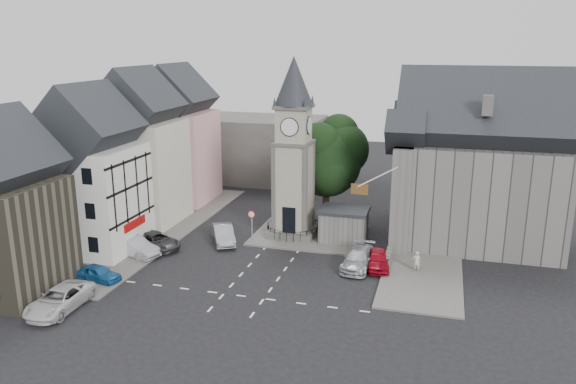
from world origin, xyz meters
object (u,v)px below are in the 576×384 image
(car_west_blue, at_px, (98,273))
(pedestrian, at_px, (416,262))
(clock_tower, at_px, (294,149))
(car_east_red, at_px, (378,259))
(stone_shelter, at_px, (344,225))

(car_west_blue, bearing_deg, pedestrian, -61.36)
(clock_tower, distance_m, car_west_blue, 19.55)
(clock_tower, xyz_separation_m, car_east_red, (8.50, -5.77, -7.40))
(car_west_blue, bearing_deg, car_east_red, -58.62)
(stone_shelter, height_order, car_east_red, stone_shelter)
(stone_shelter, xyz_separation_m, car_west_blue, (-16.22, -13.50, -0.92))
(clock_tower, relative_size, car_west_blue, 4.40)
(clock_tower, xyz_separation_m, pedestrian, (11.50, -5.79, -7.26))
(clock_tower, distance_m, pedestrian, 14.78)
(clock_tower, relative_size, pedestrian, 9.45)
(clock_tower, height_order, stone_shelter, clock_tower)
(clock_tower, bearing_deg, car_east_red, -34.16)
(car_east_red, distance_m, pedestrian, 3.00)
(car_west_blue, distance_m, car_east_red, 21.55)
(car_east_red, bearing_deg, pedestrian, -9.68)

